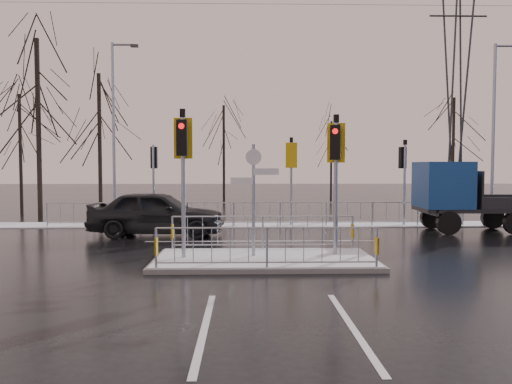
{
  "coord_description": "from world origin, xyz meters",
  "views": [
    {
      "loc": [
        -0.55,
        -13.45,
        2.63
      ],
      "look_at": [
        -0.18,
        2.31,
        1.8
      ],
      "focal_mm": 35.0,
      "sensor_mm": 36.0,
      "label": 1
    }
  ],
  "objects_px": {
    "car_far_lane": "(157,213)",
    "flatbed_truck": "(464,195)",
    "street_lamp_right": "(495,126)",
    "street_lamp_left": "(115,125)",
    "traffic_island": "(264,248)"
  },
  "relations": [
    {
      "from": "car_far_lane",
      "to": "street_lamp_left",
      "type": "xyz_separation_m",
      "value": [
        -2.6,
        4.22,
        3.63
      ]
    },
    {
      "from": "car_far_lane",
      "to": "street_lamp_left",
      "type": "relative_size",
      "value": 0.61
    },
    {
      "from": "car_far_lane",
      "to": "street_lamp_right",
      "type": "bearing_deg",
      "value": -74.62
    },
    {
      "from": "street_lamp_right",
      "to": "flatbed_truck",
      "type": "bearing_deg",
      "value": -135.74
    },
    {
      "from": "flatbed_truck",
      "to": "car_far_lane",
      "type": "bearing_deg",
      "value": -175.59
    },
    {
      "from": "car_far_lane",
      "to": "street_lamp_left",
      "type": "bearing_deg",
      "value": 34.41
    },
    {
      "from": "car_far_lane",
      "to": "street_lamp_right",
      "type": "xyz_separation_m",
      "value": [
        14.4,
        3.22,
        3.53
      ]
    },
    {
      "from": "traffic_island",
      "to": "car_far_lane",
      "type": "height_order",
      "value": "traffic_island"
    },
    {
      "from": "street_lamp_right",
      "to": "street_lamp_left",
      "type": "distance_m",
      "value": 17.03
    },
    {
      "from": "flatbed_truck",
      "to": "street_lamp_left",
      "type": "relative_size",
      "value": 0.74
    },
    {
      "from": "flatbed_truck",
      "to": "street_lamp_left",
      "type": "bearing_deg",
      "value": 167.36
    },
    {
      "from": "street_lamp_right",
      "to": "street_lamp_left",
      "type": "xyz_separation_m",
      "value": [
        -17.0,
        1.0,
        0.1
      ]
    },
    {
      "from": "car_far_lane",
      "to": "street_lamp_left",
      "type": "height_order",
      "value": "street_lamp_left"
    },
    {
      "from": "car_far_lane",
      "to": "flatbed_truck",
      "type": "height_order",
      "value": "flatbed_truck"
    },
    {
      "from": "flatbed_truck",
      "to": "street_lamp_left",
      "type": "distance_m",
      "value": 15.32
    }
  ]
}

